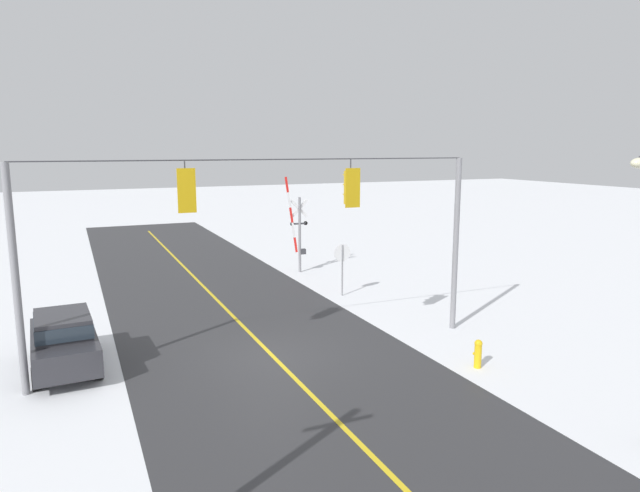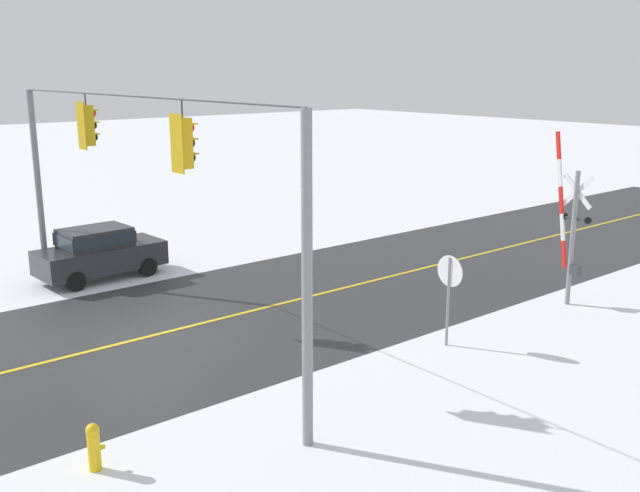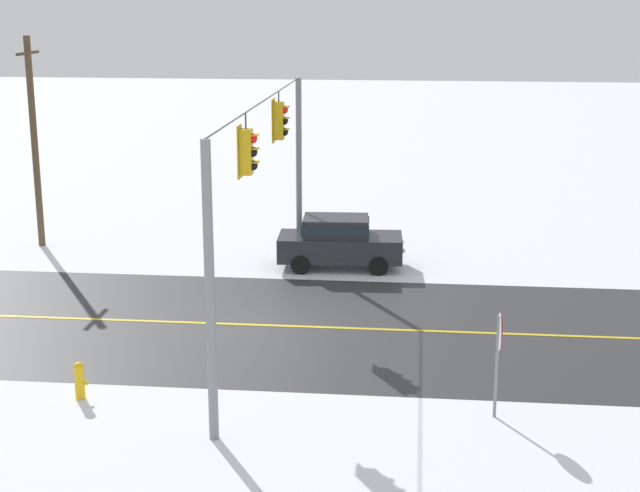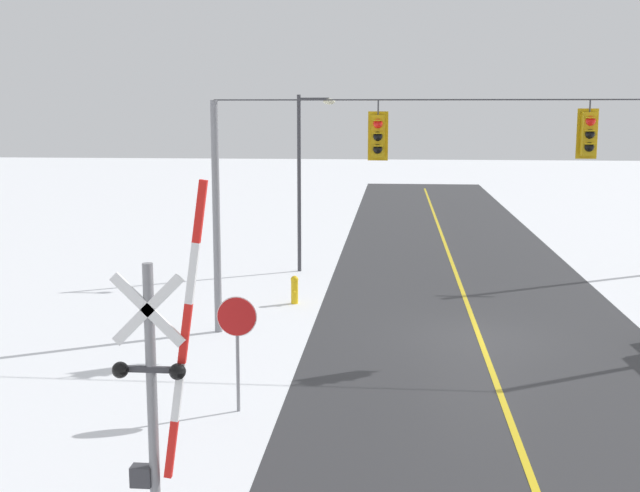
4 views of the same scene
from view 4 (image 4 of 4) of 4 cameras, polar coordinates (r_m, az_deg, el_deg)
ground_plane at (r=22.08m, az=11.08°, el=-6.32°), size 160.00×160.00×0.00m
road_asphalt at (r=27.88m, az=9.86°, el=-2.98°), size 9.00×80.00×0.01m
lane_centre_line at (r=27.88m, az=9.86°, el=-2.97°), size 0.14×72.00×0.01m
signal_span at (r=21.34m, az=11.31°, el=4.19°), size 14.20×0.47×6.22m
stop_sign at (r=16.16m, az=-5.82°, el=-5.73°), size 0.80×0.09×2.35m
railroad_crossing at (r=11.05m, az=-11.32°, el=-9.73°), size 1.30×0.31×5.08m
streetlamp_near at (r=30.03m, az=-1.07°, el=5.59°), size 1.39×0.28×6.50m
fire_hydrant at (r=25.36m, az=-1.79°, el=-3.01°), size 0.24×0.31×0.88m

